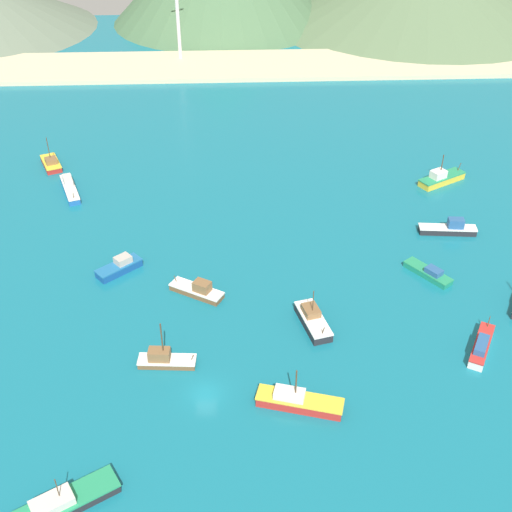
{
  "coord_description": "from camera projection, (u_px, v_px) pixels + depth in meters",
  "views": [
    {
      "loc": [
        3.71,
        -55.46,
        59.61
      ],
      "look_at": [
        7.32,
        25.88,
        2.12
      ],
      "focal_mm": 45.81,
      "sensor_mm": 36.0,
      "label": 1
    }
  ],
  "objects": [
    {
      "name": "ground",
      "position": [
        209.0,
        254.0,
        104.14
      ],
      "size": [
        260.0,
        280.0,
        0.5
      ],
      "color": "#146B7F"
    },
    {
      "name": "fishing_boat_0",
      "position": [
        120.0,
        267.0,
        99.58
      ],
      "size": [
        7.09,
        6.56,
        2.35
      ],
      "color": "#14478C",
      "rests_on": "ground"
    },
    {
      "name": "fishing_boat_1",
      "position": [
        482.0,
        346.0,
        85.15
      ],
      "size": [
        5.72,
        8.28,
        2.78
      ],
      "color": "silver",
      "rests_on": "ground"
    },
    {
      "name": "fishing_boat_2",
      "position": [
        165.0,
        359.0,
        83.19
      ],
      "size": [
        7.55,
        2.78,
        6.82
      ],
      "color": "brown",
      "rests_on": "ground"
    },
    {
      "name": "fishing_boat_4",
      "position": [
        313.0,
        320.0,
        89.4
      ],
      "size": [
        4.67,
        8.47,
        5.68
      ],
      "color": "#232328",
      "rests_on": "ground"
    },
    {
      "name": "fishing_boat_5",
      "position": [
        70.0,
        188.0,
        119.56
      ],
      "size": [
        5.48,
        10.49,
        2.52
      ],
      "color": "#1E5BA8",
      "rests_on": "ground"
    },
    {
      "name": "fishing_boat_6",
      "position": [
        298.0,
        401.0,
        77.44
      ],
      "size": [
        10.68,
        5.31,
        5.81
      ],
      "color": "red",
      "rests_on": "ground"
    },
    {
      "name": "fishing_boat_8",
      "position": [
        198.0,
        290.0,
        94.92
      ],
      "size": [
        8.31,
        6.29,
        2.52
      ],
      "color": "brown",
      "rests_on": "ground"
    },
    {
      "name": "fishing_boat_9",
      "position": [
        51.0,
        163.0,
        127.8
      ],
      "size": [
        5.48,
        7.75,
        6.35
      ],
      "color": "red",
      "rests_on": "ground"
    },
    {
      "name": "fishing_boat_11",
      "position": [
        64.0,
        502.0,
        66.45
      ],
      "size": [
        10.93,
        8.16,
        4.68
      ],
      "color": "#232328",
      "rests_on": "ground"
    },
    {
      "name": "fishing_boat_12",
      "position": [
        429.0,
        273.0,
        98.69
      ],
      "size": [
        6.48,
        7.62,
        1.79
      ],
      "color": "#198466",
      "rests_on": "ground"
    },
    {
      "name": "fishing_boat_13",
      "position": [
        441.0,
        178.0,
        122.37
      ],
      "size": [
        9.81,
        7.18,
        5.96
      ],
      "color": "gold",
      "rests_on": "ground"
    },
    {
      "name": "fishing_boat_14",
      "position": [
        449.0,
        228.0,
        108.31
      ],
      "size": [
        9.59,
        3.01,
        2.76
      ],
      "color": "#232328",
      "rests_on": "ground"
    },
    {
      "name": "beach_strip",
      "position": [
        214.0,
        66.0,
        174.37
      ],
      "size": [
        247.0,
        22.23,
        1.2
      ],
      "primitive_type": "cube",
      "color": "beige",
      "rests_on": "ground"
    }
  ]
}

